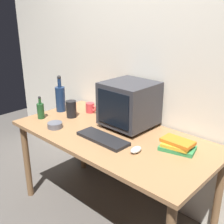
{
  "coord_description": "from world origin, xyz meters",
  "views": [
    {
      "loc": [
        1.33,
        -1.42,
        1.66
      ],
      "look_at": [
        0.0,
        0.0,
        0.94
      ],
      "focal_mm": 44.39,
      "sensor_mm": 36.0,
      "label": 1
    }
  ],
  "objects": [
    {
      "name": "crt_monitor",
      "position": [
        0.0,
        0.2,
        0.95
      ],
      "size": [
        0.38,
        0.39,
        0.37
      ],
      "color": "#333338",
      "rests_on": "desk"
    },
    {
      "name": "desk",
      "position": [
        0.0,
        0.0,
        0.67
      ],
      "size": [
        1.62,
        0.79,
        0.76
      ],
      "color": "#9E7047",
      "rests_on": "ground"
    },
    {
      "name": "ground_plane",
      "position": [
        0.0,
        0.0,
        0.0
      ],
      "size": [
        6.0,
        6.0,
        0.0
      ],
      "primitive_type": "plane",
      "color": "#56514C"
    },
    {
      "name": "computer_mouse",
      "position": [
        0.32,
        -0.1,
        0.78
      ],
      "size": [
        0.07,
        0.11,
        0.04
      ],
      "primitive_type": "ellipsoid",
      "rotation": [
        0.0,
        0.0,
        0.11
      ],
      "color": "beige",
      "rests_on": "desk"
    },
    {
      "name": "keyboard",
      "position": [
        0.02,
        -0.13,
        0.77
      ],
      "size": [
        0.42,
        0.16,
        0.02
      ],
      "primitive_type": "cube",
      "rotation": [
        0.0,
        0.0,
        -0.02
      ],
      "color": "black",
      "rests_on": "desk"
    },
    {
      "name": "bottle_short",
      "position": [
        -0.68,
        -0.18,
        0.83
      ],
      "size": [
        0.06,
        0.06,
        0.2
      ],
      "color": "#1E4C23",
      "rests_on": "desk"
    },
    {
      "name": "book_stack",
      "position": [
        0.5,
        0.11,
        0.79
      ],
      "size": [
        0.26,
        0.2,
        0.08
      ],
      "color": "#33894C",
      "rests_on": "desk"
    },
    {
      "name": "back_wall",
      "position": [
        0.0,
        0.46,
        1.25
      ],
      "size": [
        4.0,
        0.08,
        2.5
      ],
      "primitive_type": "cube",
      "color": "silver",
      "rests_on": "ground"
    },
    {
      "name": "bottle_tall",
      "position": [
        -0.71,
        0.05,
        0.89
      ],
      "size": [
        0.09,
        0.09,
        0.34
      ],
      "color": "navy",
      "rests_on": "desk"
    },
    {
      "name": "metal_canister",
      "position": [
        -0.51,
        0.02,
        0.83
      ],
      "size": [
        0.09,
        0.09,
        0.15
      ],
      "primitive_type": "cylinder",
      "color": "black",
      "rests_on": "desk"
    },
    {
      "name": "cd_spindle",
      "position": [
        -0.42,
        -0.23,
        0.78
      ],
      "size": [
        0.12,
        0.12,
        0.04
      ],
      "primitive_type": "cylinder",
      "color": "#595B66",
      "rests_on": "desk"
    },
    {
      "name": "mug",
      "position": [
        -0.48,
        0.21,
        0.8
      ],
      "size": [
        0.12,
        0.08,
        0.09
      ],
      "color": "#CC383D",
      "rests_on": "desk"
    }
  ]
}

